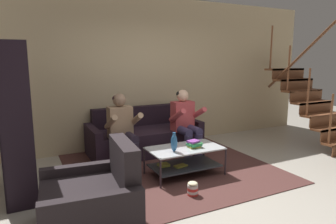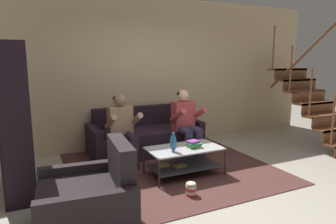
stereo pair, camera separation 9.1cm
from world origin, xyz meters
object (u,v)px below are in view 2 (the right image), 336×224
(coffee_table, at_px, (183,157))
(vase, at_px, (173,143))
(person_seated_left, at_px, (122,127))
(person_seated_right, at_px, (186,120))
(book_stack, at_px, (194,144))
(popcorn_tub, at_px, (191,189))
(couch, at_px, (145,137))
(armchair, at_px, (89,201))
(bookshelf, at_px, (15,141))

(coffee_table, xyz_separation_m, vase, (-0.22, -0.10, 0.27))
(vase, bearing_deg, person_seated_left, 118.42)
(person_seated_right, distance_m, coffee_table, 0.98)
(person_seated_left, relative_size, coffee_table, 1.07)
(coffee_table, bearing_deg, book_stack, -18.13)
(popcorn_tub, bearing_deg, couch, 86.07)
(armchair, bearing_deg, book_stack, 25.40)
(popcorn_tub, bearing_deg, person_seated_right, 63.46)
(popcorn_tub, bearing_deg, armchair, -171.81)
(popcorn_tub, bearing_deg, vase, 87.21)
(couch, height_order, armchair, armchair)
(vase, bearing_deg, couch, 85.61)
(vase, xyz_separation_m, bookshelf, (-1.99, 0.48, 0.14))
(popcorn_tub, bearing_deg, book_stack, 57.58)
(coffee_table, xyz_separation_m, book_stack, (0.14, -0.05, 0.19))
(couch, relative_size, popcorn_tub, 10.84)
(book_stack, bearing_deg, bookshelf, 169.75)
(coffee_table, relative_size, vase, 3.94)
(person_seated_right, height_order, popcorn_tub, person_seated_right)
(person_seated_left, bearing_deg, armchair, -117.70)
(coffee_table, height_order, armchair, armchair)
(book_stack, xyz_separation_m, bookshelf, (-2.36, 0.43, 0.22))
(book_stack, bearing_deg, vase, -171.76)
(vase, relative_size, popcorn_tub, 1.50)
(person_seated_left, bearing_deg, popcorn_tub, -72.76)
(person_seated_left, xyz_separation_m, person_seated_right, (1.16, 0.00, 0.00))
(vase, xyz_separation_m, popcorn_tub, (-0.03, -0.56, -0.46))
(person_seated_right, xyz_separation_m, armchair, (-2.01, -1.62, -0.36))
(person_seated_right, relative_size, bookshelf, 0.62)
(person_seated_right, bearing_deg, couch, 137.02)
(person_seated_right, height_order, coffee_table, person_seated_right)
(armchair, bearing_deg, person_seated_left, 62.30)
(couch, distance_m, vase, 1.44)
(book_stack, relative_size, armchair, 0.22)
(person_seated_left, xyz_separation_m, popcorn_tub, (0.44, -1.43, -0.55))
(coffee_table, bearing_deg, vase, -155.81)
(couch, xyz_separation_m, armchair, (-1.43, -2.16, 0.01))
(couch, xyz_separation_m, book_stack, (0.25, -1.36, 0.19))
(armchair, distance_m, popcorn_tub, 1.32)
(coffee_table, xyz_separation_m, popcorn_tub, (-0.25, -0.66, -0.19))
(person_seated_left, height_order, bookshelf, bookshelf)
(book_stack, xyz_separation_m, armchair, (-1.68, -0.80, -0.18))
(bookshelf, bearing_deg, book_stack, -10.25)
(bookshelf, bearing_deg, person_seated_right, 8.35)
(book_stack, bearing_deg, person_seated_right, 68.29)
(person_seated_left, xyz_separation_m, book_stack, (0.83, -0.82, -0.17))
(person_seated_right, distance_m, book_stack, 0.90)
(book_stack, bearing_deg, person_seated_left, 135.50)
(popcorn_tub, bearing_deg, person_seated_left, 107.24)
(couch, bearing_deg, coffee_table, -85.14)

